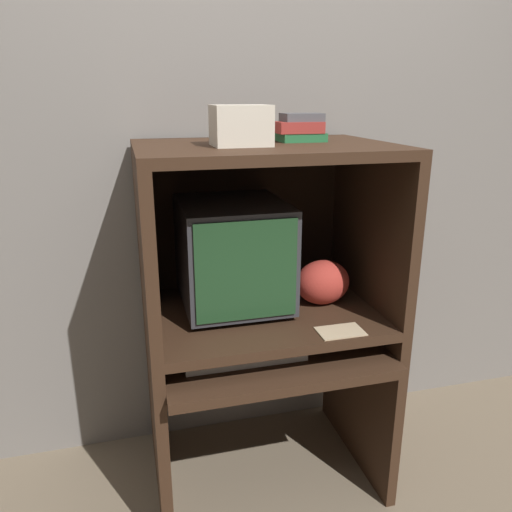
{
  "coord_description": "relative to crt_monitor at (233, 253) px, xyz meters",
  "views": [
    {
      "loc": [
        -0.49,
        -1.38,
        1.55
      ],
      "look_at": [
        -0.03,
        0.33,
        0.97
      ],
      "focal_mm": 35.0,
      "sensor_mm": 36.0,
      "label": 1
    }
  ],
  "objects": [
    {
      "name": "wall_back",
      "position": [
        0.11,
        0.32,
        0.33
      ],
      "size": [
        6.0,
        0.06,
        2.6
      ],
      "color": "gray",
      "rests_on": "ground_plane"
    },
    {
      "name": "book_stack",
      "position": [
        0.25,
        -0.02,
        0.46
      ],
      "size": [
        0.18,
        0.12,
        0.1
      ],
      "color": "#236638",
      "rests_on": "hutch_upper"
    },
    {
      "name": "keyboard",
      "position": [
        -0.01,
        -0.22,
        -0.31
      ],
      "size": [
        0.43,
        0.16,
        0.03
      ],
      "color": "beige",
      "rests_on": "desk_base"
    },
    {
      "name": "hutch_upper",
      "position": [
        0.11,
        -0.03,
        0.2
      ],
      "size": [
        0.9,
        0.66,
        0.63
      ],
      "color": "#382316",
      "rests_on": "desk_monitor_shelf"
    },
    {
      "name": "desk_monitor_shelf",
      "position": [
        0.11,
        -0.07,
        -0.24
      ],
      "size": [
        0.9,
        0.66,
        0.11
      ],
      "color": "#382316",
      "rests_on": "desk_base"
    },
    {
      "name": "storage_box",
      "position": [
        0.01,
        -0.12,
        0.48
      ],
      "size": [
        0.19,
        0.16,
        0.13
      ],
      "color": "beige",
      "rests_on": "hutch_upper"
    },
    {
      "name": "paper_card",
      "position": [
        0.31,
        -0.33,
        -0.21
      ],
      "size": [
        0.16,
        0.1,
        0.0
      ],
      "color": "#CCB28C",
      "rests_on": "desk_monitor_shelf"
    },
    {
      "name": "snack_bag",
      "position": [
        0.34,
        -0.07,
        -0.12
      ],
      "size": [
        0.21,
        0.16,
        0.18
      ],
      "color": "#BC382D",
      "rests_on": "desk_monitor_shelf"
    },
    {
      "name": "crt_monitor",
      "position": [
        0.0,
        0.0,
        0.0
      ],
      "size": [
        0.39,
        0.45,
        0.41
      ],
      "color": "#333338",
      "rests_on": "desk_monitor_shelf"
    },
    {
      "name": "mouse",
      "position": [
        0.27,
        -0.2,
        -0.31
      ],
      "size": [
        0.07,
        0.05,
        0.03
      ],
      "color": "black",
      "rests_on": "desk_base"
    },
    {
      "name": "desk_base",
      "position": [
        0.11,
        -0.11,
        -0.56
      ],
      "size": [
        0.9,
        0.71,
        0.65
      ],
      "color": "#382316",
      "rests_on": "ground_plane"
    }
  ]
}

